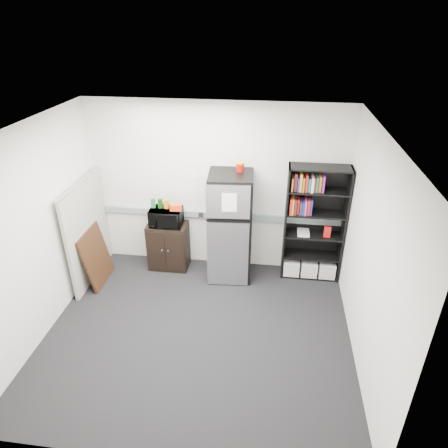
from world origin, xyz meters
name	(u,v)px	position (x,y,z in m)	size (l,w,h in m)	color
floor	(198,333)	(0.00, 0.00, 0.00)	(4.00, 4.00, 0.00)	black
wall_back	(217,189)	(0.00, 1.75, 1.35)	(4.00, 0.02, 2.70)	white
wall_right	(370,259)	(2.00, 0.00, 1.35)	(0.02, 3.50, 2.70)	white
wall_left	(35,235)	(-2.00, 0.00, 1.35)	(0.02, 3.50, 2.70)	white
ceiling	(190,133)	(0.00, 0.00, 2.70)	(4.00, 3.50, 0.02)	white
electrical_raceway	(216,215)	(0.00, 1.72, 0.90)	(3.92, 0.05, 0.10)	gray
wall_note	(194,176)	(-0.35, 1.74, 1.55)	(0.14, 0.00, 0.10)	white
bookshelf	(314,225)	(1.53, 1.57, 0.91)	(0.90, 0.34, 1.85)	black
cubicle_partition	(88,232)	(-1.90, 1.08, 0.81)	(0.06, 1.30, 1.62)	gray
cabinet	(169,246)	(-0.77, 1.50, 0.40)	(0.63, 0.43, 0.79)	black
microwave	(166,217)	(-0.77, 1.48, 0.93)	(0.50, 0.34, 0.28)	black
snack_box_a	(153,203)	(-0.97, 1.52, 1.15)	(0.07, 0.05, 0.15)	#1B6029
snack_box_b	(160,204)	(-0.86, 1.52, 1.15)	(0.07, 0.05, 0.15)	#0D390D
snack_box_c	(166,204)	(-0.76, 1.52, 1.14)	(0.07, 0.05, 0.14)	orange
snack_bag	(176,207)	(-0.59, 1.47, 1.12)	(0.18, 0.10, 0.10)	#D54315
refrigerator	(230,227)	(0.26, 1.42, 0.86)	(0.69, 0.72, 1.73)	black
coffee_can	(240,166)	(0.38, 1.55, 1.81)	(0.12, 0.12, 0.16)	#9B0C07
framed_poster	(96,257)	(-1.77, 0.96, 0.45)	(0.21, 0.69, 0.88)	black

